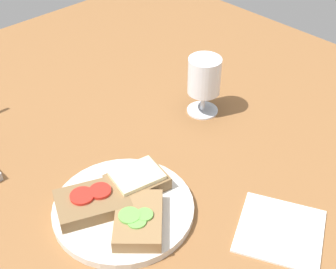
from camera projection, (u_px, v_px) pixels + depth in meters
wooden_table at (137, 171)px, 88.33cm from camera, size 140.00×140.00×3.00cm
plate at (123, 209)px, 77.88cm from camera, size 23.54×23.54×1.40cm
sandwich_with_cheese at (137, 181)px, 80.03cm from camera, size 10.74×8.94×3.07cm
sandwich_with_tomato at (92, 202)px, 76.40cm from camera, size 13.81×11.88×2.88cm
sandwich_with_cucumber at (138, 220)px, 73.47cm from camera, size 13.08×13.18×2.72cm
wine_glass at (204, 78)px, 95.82cm from camera, size 6.84×6.84×12.74cm
napkin at (280, 231)px, 74.83cm from camera, size 17.75×17.81×0.40cm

